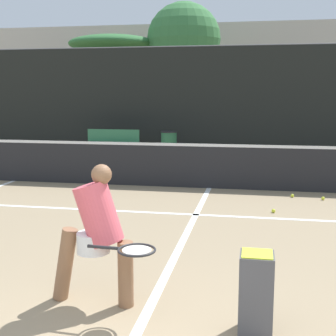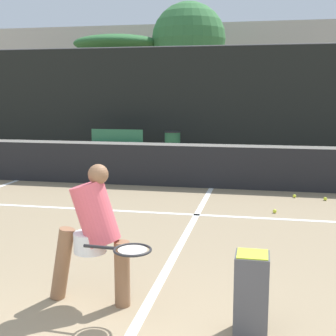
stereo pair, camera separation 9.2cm
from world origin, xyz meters
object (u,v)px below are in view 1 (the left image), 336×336
(courtside_bench, at_px, (112,142))
(trash_bin, at_px, (169,144))
(player_practicing, at_px, (97,231))
(parked_car, at_px, (263,128))
(ball_hopper, at_px, (256,292))

(courtside_bench, relative_size, trash_bin, 2.03)
(player_practicing, height_order, parked_car, parked_car)
(ball_hopper, bearing_deg, trash_bin, 104.40)
(trash_bin, distance_m, parked_car, 5.73)
(ball_hopper, relative_size, parked_car, 0.16)
(courtside_bench, height_order, parked_car, parked_car)
(player_practicing, distance_m, ball_hopper, 1.56)
(courtside_bench, bearing_deg, player_practicing, -73.64)
(courtside_bench, height_order, trash_bin, courtside_bench)
(courtside_bench, bearing_deg, ball_hopper, -66.86)
(ball_hopper, relative_size, courtside_bench, 0.42)
(courtside_bench, bearing_deg, trash_bin, 2.27)
(parked_car, bearing_deg, trash_bin, -120.69)
(trash_bin, bearing_deg, parked_car, 59.31)
(player_practicing, xyz_separation_m, trash_bin, (-1.20, 10.14, -0.31))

